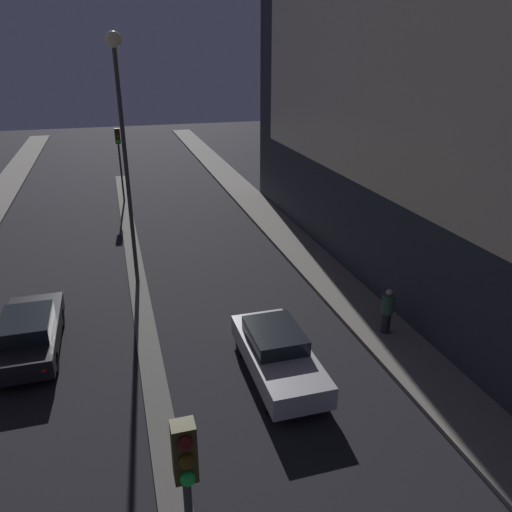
% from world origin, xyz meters
% --- Properties ---
extents(median_strip, '(0.73, 36.63, 0.12)m').
position_xyz_m(median_strip, '(0.00, 19.31, 0.06)').
color(median_strip, '#56544F').
rests_on(median_strip, ground).
extents(traffic_light_near, '(0.32, 0.42, 4.58)m').
position_xyz_m(traffic_light_near, '(0.00, 3.49, 3.48)').
color(traffic_light_near, '#383838').
rests_on(traffic_light_near, median_strip).
extents(traffic_light_mid, '(0.32, 0.42, 4.58)m').
position_xyz_m(traffic_light_mid, '(0.00, 30.44, 3.48)').
color(traffic_light_mid, '#383838').
rests_on(traffic_light_mid, median_strip).
extents(street_lamp, '(0.57, 0.57, 9.64)m').
position_xyz_m(street_lamp, '(0.00, 17.93, 6.83)').
color(street_lamp, '#383838').
rests_on(street_lamp, median_strip).
extents(car_left_lane, '(1.77, 4.59, 1.45)m').
position_xyz_m(car_left_lane, '(-3.64, 13.70, 0.74)').
color(car_left_lane, black).
rests_on(car_left_lane, ground).
extents(car_right_lane, '(1.78, 4.55, 1.45)m').
position_xyz_m(car_right_lane, '(3.64, 10.32, 0.75)').
color(car_right_lane, '#B2B2B7').
rests_on(car_right_lane, ground).
extents(pedestrian_on_right_sidewalk, '(0.41, 0.41, 1.63)m').
position_xyz_m(pedestrian_on_right_sidewalk, '(7.92, 11.41, 0.99)').
color(pedestrian_on_right_sidewalk, black).
rests_on(pedestrian_on_right_sidewalk, sidewalk_right).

